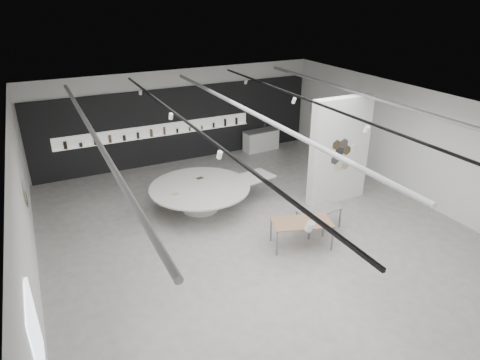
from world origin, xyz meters
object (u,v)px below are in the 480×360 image
partition_column (339,151)px  sample_table_wood (302,223)px  sample_table_stone (319,211)px  kitchen_counter (261,140)px  display_island (202,194)px

partition_column → sample_table_wood: partition_column is taller
sample_table_wood → sample_table_stone: bearing=28.6°
partition_column → kitchen_counter: 5.68m
display_island → kitchen_counter: 6.09m
kitchen_counter → partition_column: bearing=-95.8°
partition_column → display_island: 4.77m
partition_column → display_island: size_ratio=0.78×
partition_column → sample_table_stone: size_ratio=2.61×
partition_column → display_island: (-4.38, 1.40, -1.25)m
partition_column → sample_table_wood: bearing=-144.6°
display_island → partition_column: bearing=-29.6°
sample_table_wood → kitchen_counter: size_ratio=1.10×
kitchen_counter → sample_table_wood: bearing=-115.4°
sample_table_stone → kitchen_counter: kitchen_counter is taller
sample_table_stone → kitchen_counter: bearing=75.2°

